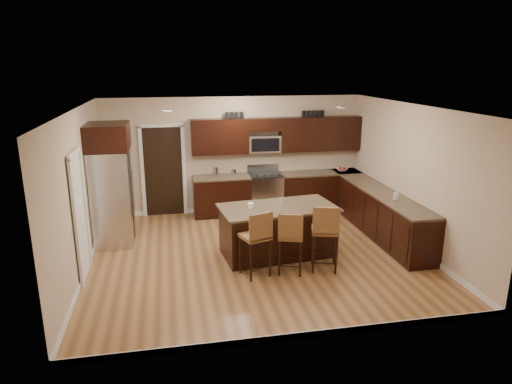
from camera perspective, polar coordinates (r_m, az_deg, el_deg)
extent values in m
plane|color=#99683C|center=(8.53, 0.13, -7.85)|extent=(6.00, 6.00, 0.00)
plane|color=silver|center=(7.85, 0.14, 10.53)|extent=(6.00, 6.00, 0.00)
plane|color=#C8AE90|center=(10.73, -2.72, 4.64)|extent=(6.00, 0.00, 6.00)
plane|color=#C8AE90|center=(8.08, -21.23, -0.15)|extent=(0.00, 5.50, 5.50)
plane|color=#C8AE90|center=(9.13, 18.94, 1.82)|extent=(0.00, 5.50, 5.50)
cube|color=black|center=(10.61, -4.29, -0.58)|extent=(1.30, 0.60, 0.88)
cube|color=black|center=(11.13, 7.97, 0.09)|extent=(1.94, 0.60, 0.88)
cube|color=black|center=(9.64, 15.53, -2.82)|extent=(0.60, 3.35, 0.88)
cube|color=brown|center=(10.49, -4.34, 1.83)|extent=(1.30, 0.63, 0.04)
cube|color=brown|center=(11.01, 8.06, 2.39)|extent=(1.94, 0.63, 0.04)
cube|color=brown|center=(9.51, 15.73, -0.19)|extent=(0.63, 3.35, 0.04)
cube|color=black|center=(10.44, -4.54, 6.92)|extent=(1.30, 0.33, 0.80)
cube|color=black|center=(10.96, 8.01, 7.23)|extent=(1.94, 0.33, 0.80)
cube|color=black|center=(10.57, 1.05, 8.44)|extent=(0.76, 0.33, 0.30)
cube|color=silver|center=(10.77, 1.15, -0.23)|extent=(0.76, 0.64, 0.90)
cube|color=black|center=(10.65, 1.17, 2.15)|extent=(0.76, 0.60, 0.03)
cube|color=black|center=(10.49, 1.50, -0.68)|extent=(0.65, 0.01, 0.45)
cube|color=silver|center=(10.88, 0.87, 3.04)|extent=(0.76, 0.05, 0.18)
cube|color=silver|center=(10.66, 1.01, 6.05)|extent=(0.76, 0.31, 0.40)
cube|color=black|center=(10.67, -11.49, 2.52)|extent=(0.85, 0.03, 2.06)
cube|color=white|center=(7.88, -21.21, -3.04)|extent=(0.03, 0.80, 2.04)
cube|color=black|center=(8.42, 2.72, -4.96)|extent=(2.08, 1.20, 0.88)
cube|color=brown|center=(8.27, 2.76, -1.98)|extent=(2.19, 1.31, 0.04)
cube|color=black|center=(8.57, 2.68, -7.43)|extent=(1.99, 1.12, 0.09)
cube|color=olive|center=(7.50, -0.13, -5.57)|extent=(0.54, 0.54, 0.06)
cube|color=olive|center=(7.27, 0.63, -4.42)|extent=(0.41, 0.18, 0.45)
cylinder|color=black|center=(7.45, -1.25, -8.74)|extent=(0.04, 0.04, 0.66)
cylinder|color=black|center=(7.51, 1.51, -8.52)|extent=(0.04, 0.04, 0.66)
cylinder|color=black|center=(7.78, -1.71, -7.65)|extent=(0.04, 0.04, 0.66)
cylinder|color=black|center=(7.84, 0.93, -7.45)|extent=(0.04, 0.04, 0.66)
cube|color=olive|center=(7.64, 4.34, -5.46)|extent=(0.50, 0.50, 0.06)
cube|color=olive|center=(7.40, 4.33, -4.44)|extent=(0.40, 0.15, 0.43)
cylinder|color=black|center=(7.58, 3.36, -8.43)|extent=(0.03, 0.03, 0.63)
cylinder|color=black|center=(7.67, 5.89, -8.20)|extent=(0.03, 0.03, 0.63)
cylinder|color=black|center=(7.89, 2.73, -7.43)|extent=(0.03, 0.03, 0.63)
cylinder|color=black|center=(7.97, 5.17, -7.22)|extent=(0.03, 0.03, 0.63)
cube|color=olive|center=(7.80, 8.62, -4.74)|extent=(0.54, 0.54, 0.06)
cube|color=olive|center=(7.53, 8.77, -3.63)|extent=(0.43, 0.16, 0.47)
cylinder|color=black|center=(7.71, 7.65, -7.90)|extent=(0.04, 0.04, 0.68)
cylinder|color=black|center=(7.83, 10.27, -7.64)|extent=(0.04, 0.04, 0.68)
cylinder|color=black|center=(8.04, 6.80, -6.86)|extent=(0.04, 0.04, 0.68)
cylinder|color=black|center=(8.16, 9.33, -6.62)|extent=(0.04, 0.04, 0.68)
cube|color=silver|center=(9.22, -17.49, -0.63)|extent=(0.72, 0.93, 1.86)
cube|color=black|center=(9.19, -15.24, -0.51)|extent=(0.01, 0.02, 1.77)
cylinder|color=silver|center=(9.08, -15.15, -0.08)|extent=(0.02, 0.02, 0.83)
cylinder|color=silver|center=(9.24, -15.09, 0.19)|extent=(0.02, 0.02, 0.83)
cube|color=black|center=(8.98, -18.11, 6.59)|extent=(0.78, 0.99, 0.49)
cube|color=brown|center=(10.23, 5.94, -3.81)|extent=(0.94, 0.79, 0.01)
imported|color=silver|center=(11.18, 10.69, 2.76)|extent=(0.31, 0.31, 0.07)
imported|color=#B2B2B2|center=(9.06, 17.14, -0.32)|extent=(0.10, 0.11, 0.19)
cylinder|color=silver|center=(10.44, -5.09, 2.51)|extent=(0.12, 0.12, 0.23)
cylinder|color=silver|center=(10.50, -2.81, 2.42)|extent=(0.11, 0.11, 0.15)
cylinder|color=white|center=(8.15, -0.66, -1.72)|extent=(0.10, 0.10, 0.10)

